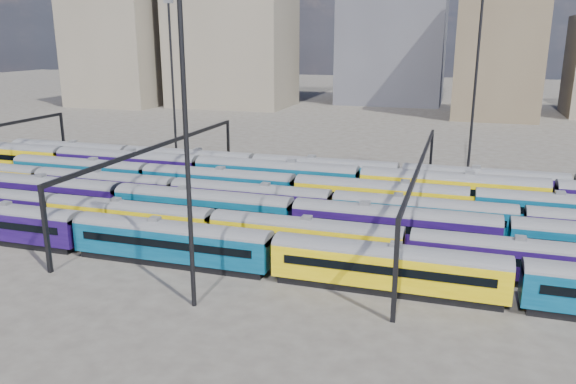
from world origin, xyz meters
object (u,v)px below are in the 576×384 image
(rake_2, at_px, (120,197))
(mast_2, at_px, (186,126))
(rake_1, at_px, (521,256))
(rake_0, at_px, (388,262))

(rake_2, distance_m, mast_2, 26.96)
(rake_1, bearing_deg, mast_2, -153.68)
(rake_2, height_order, mast_2, mast_2)
(rake_0, height_order, rake_2, rake_2)
(rake_1, xyz_separation_m, mast_2, (-24.26, -12.00, 11.56))
(rake_0, distance_m, rake_1, 11.56)
(rake_0, xyz_separation_m, rake_1, (10.42, 5.00, -0.11))
(rake_0, bearing_deg, rake_1, 25.63)
(rake_1, height_order, rake_2, rake_2)
(mast_2, bearing_deg, rake_2, 135.98)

